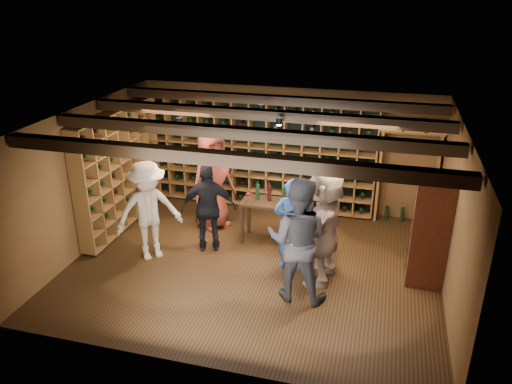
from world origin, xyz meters
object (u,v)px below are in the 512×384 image
(display_cabinet, at_px, (429,233))
(guest_beige, at_px, (324,224))
(man_blue_shirt, at_px, (291,225))
(guest_khaki, at_px, (149,211))
(guest_woman_black, at_px, (209,208))
(tasting_table, at_px, (271,206))
(guest_red_floral, at_px, (213,181))
(man_grey_suit, at_px, (297,240))

(display_cabinet, relative_size, guest_beige, 0.91)
(man_blue_shirt, height_order, guest_khaki, guest_khaki)
(man_blue_shirt, distance_m, guest_beige, 0.60)
(man_blue_shirt, xyz_separation_m, guest_woman_black, (-1.49, 0.23, 0.02))
(tasting_table, bearing_deg, man_blue_shirt, -55.46)
(man_blue_shirt, xyz_separation_m, guest_red_floral, (-1.74, 1.13, 0.15))
(man_blue_shirt, bearing_deg, man_grey_suit, 98.79)
(tasting_table, bearing_deg, guest_khaki, -149.44)
(man_grey_suit, bearing_deg, guest_beige, -115.68)
(guest_red_floral, distance_m, guest_khaki, 1.54)
(display_cabinet, bearing_deg, guest_woman_black, 178.41)
(guest_red_floral, distance_m, guest_beige, 2.64)
(display_cabinet, relative_size, man_grey_suit, 0.92)
(guest_woman_black, bearing_deg, guest_beige, 149.72)
(man_grey_suit, relative_size, tasting_table, 1.78)
(guest_khaki, height_order, tasting_table, guest_khaki)
(guest_woman_black, distance_m, tasting_table, 1.12)
(guest_khaki, distance_m, guest_beige, 2.91)
(guest_woman_black, bearing_deg, guest_khaki, 11.65)
(display_cabinet, xyz_separation_m, guest_woman_black, (-3.60, 0.10, -0.05))
(man_blue_shirt, xyz_separation_m, man_grey_suit, (0.24, -0.78, 0.17))
(guest_khaki, bearing_deg, guest_beige, -39.26)
(guest_khaki, distance_m, tasting_table, 2.13)
(man_grey_suit, relative_size, guest_woman_black, 1.19)
(display_cabinet, xyz_separation_m, guest_beige, (-1.57, -0.33, 0.11))
(display_cabinet, height_order, guest_red_floral, guest_red_floral)
(man_grey_suit, bearing_deg, guest_red_floral, -42.61)
(guest_beige, bearing_deg, guest_red_floral, -111.15)
(guest_woman_black, xyz_separation_m, tasting_table, (0.97, 0.55, -0.09))
(guest_khaki, bearing_deg, man_blue_shirt, -34.05)
(guest_red_floral, height_order, guest_woman_black, guest_red_floral)
(tasting_table, bearing_deg, guest_beige, -42.23)
(man_grey_suit, xyz_separation_m, guest_beige, (0.30, 0.58, 0.01))
(guest_khaki, height_order, guest_beige, guest_beige)
(guest_khaki, xyz_separation_m, tasting_table, (1.84, 1.06, -0.16))
(guest_woman_black, relative_size, guest_khaki, 0.93)
(display_cabinet, distance_m, man_grey_suit, 2.08)
(man_blue_shirt, xyz_separation_m, guest_khaki, (-2.37, -0.27, 0.08))
(man_grey_suit, xyz_separation_m, guest_khaki, (-2.61, 0.51, -0.09))
(guest_red_floral, height_order, tasting_table, guest_red_floral)
(guest_red_floral, bearing_deg, tasting_table, -72.14)
(guest_red_floral, xyz_separation_m, tasting_table, (1.21, -0.35, -0.22))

